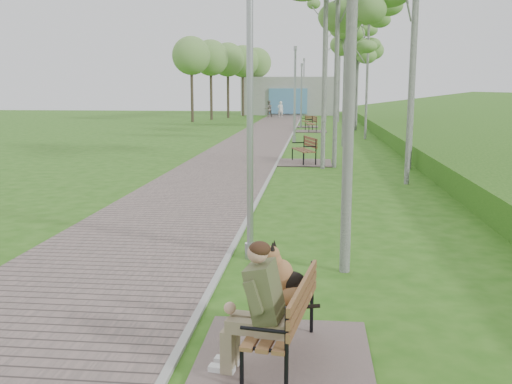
# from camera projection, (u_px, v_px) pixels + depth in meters

# --- Properties ---
(ground) EXTENTS (120.00, 120.00, 0.00)m
(ground) POSITION_uv_depth(u_px,v_px,m) (247.00, 221.00, 12.30)
(ground) COLOR #275A12
(ground) RESTS_ON ground
(walkway) EXTENTS (3.50, 67.00, 0.04)m
(walkway) POSITION_uv_depth(u_px,v_px,m) (261.00, 137.00, 33.51)
(walkway) COLOR #685954
(walkway) RESTS_ON ground
(kerb) EXTENTS (0.10, 67.00, 0.05)m
(kerb) POSITION_uv_depth(u_px,v_px,m) (291.00, 137.00, 33.33)
(kerb) COLOR #999993
(kerb) RESTS_ON ground
(building_north) EXTENTS (10.00, 5.20, 4.00)m
(building_north) POSITION_uv_depth(u_px,v_px,m) (289.00, 96.00, 61.97)
(building_north) COLOR #9E9E99
(building_north) RESTS_ON ground
(bench_main) EXTENTS (1.82, 2.02, 1.59)m
(bench_main) POSITION_uv_depth(u_px,v_px,m) (275.00, 322.00, 5.85)
(bench_main) COLOR #685954
(bench_main) RESTS_ON ground
(bench_second) EXTENTS (2.02, 2.24, 1.24)m
(bench_second) POSITION_uv_depth(u_px,v_px,m) (304.00, 157.00, 21.65)
(bench_second) COLOR #685954
(bench_second) RESTS_ON ground
(bench_third) EXTENTS (2.05, 2.28, 1.26)m
(bench_third) POSITION_uv_depth(u_px,v_px,m) (311.00, 128.00, 37.54)
(bench_third) COLOR #685954
(bench_third) RESTS_ON ground
(bench_far) EXTENTS (1.68, 1.87, 1.03)m
(bench_far) POSITION_uv_depth(u_px,v_px,m) (306.00, 124.00, 42.01)
(bench_far) COLOR #685954
(bench_far) RESTS_ON ground
(lamp_post_near) EXTENTS (0.18, 0.18, 4.64)m
(lamp_post_near) POSITION_uv_depth(u_px,v_px,m) (250.00, 129.00, 9.16)
(lamp_post_near) COLOR #9A9DA2
(lamp_post_near) RESTS_ON ground
(lamp_post_second) EXTENTS (0.19, 0.19, 4.96)m
(lamp_post_second) POSITION_uv_depth(u_px,v_px,m) (295.00, 98.00, 29.87)
(lamp_post_second) COLOR #9A9DA2
(lamp_post_second) RESTS_ON ground
(lamp_post_third) EXTENTS (0.18, 0.18, 4.55)m
(lamp_post_third) POSITION_uv_depth(u_px,v_px,m) (301.00, 98.00, 40.53)
(lamp_post_third) COLOR #9A9DA2
(lamp_post_third) RESTS_ON ground
(lamp_post_far) EXTENTS (0.23, 0.23, 5.93)m
(lamp_post_far) POSITION_uv_depth(u_px,v_px,m) (304.00, 89.00, 60.15)
(lamp_post_far) COLOR #9A9DA2
(lamp_post_far) RESTS_ON ground
(pedestrian_near) EXTENTS (0.65, 0.51, 1.59)m
(pedestrian_near) POSITION_uv_depth(u_px,v_px,m) (280.00, 109.00, 55.24)
(pedestrian_near) COLOR white
(pedestrian_near) RESTS_ON ground
(pedestrian_far) EXTENTS (0.97, 0.87, 1.63)m
(pedestrian_far) POSITION_uv_depth(u_px,v_px,m) (269.00, 109.00, 55.85)
(pedestrian_far) COLOR gray
(pedestrian_far) RESTS_ON ground
(birch_mid_b) EXTENTS (2.30, 2.30, 8.15)m
(birch_mid_b) POSITION_uv_depth(u_px,v_px,m) (369.00, 21.00, 30.85)
(birch_mid_b) COLOR silver
(birch_mid_b) RESTS_ON ground
(birch_mid_c) EXTENTS (2.50, 2.50, 7.43)m
(birch_mid_c) POSITION_uv_depth(u_px,v_px,m) (346.00, 24.00, 27.02)
(birch_mid_c) COLOR silver
(birch_mid_c) RESTS_ON ground
(birch_far_a) EXTENTS (2.29, 2.29, 7.56)m
(birch_far_a) POSITION_uv_depth(u_px,v_px,m) (358.00, 41.00, 37.78)
(birch_far_a) COLOR silver
(birch_far_a) RESTS_ON ground
(birch_far_b) EXTENTS (2.66, 2.66, 8.15)m
(birch_far_b) POSITION_uv_depth(u_px,v_px,m) (356.00, 33.00, 37.55)
(birch_far_b) COLOR silver
(birch_far_b) RESTS_ON ground
(birch_far_c) EXTENTS (2.80, 2.80, 11.30)m
(birch_far_c) POSITION_uv_depth(u_px,v_px,m) (341.00, 14.00, 47.05)
(birch_far_c) COLOR silver
(birch_far_c) RESTS_ON ground
(birch_distant_a) EXTENTS (2.64, 2.64, 10.47)m
(birch_distant_a) POSITION_uv_depth(u_px,v_px,m) (327.00, 22.00, 46.95)
(birch_distant_a) COLOR silver
(birch_distant_a) RESTS_ON ground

